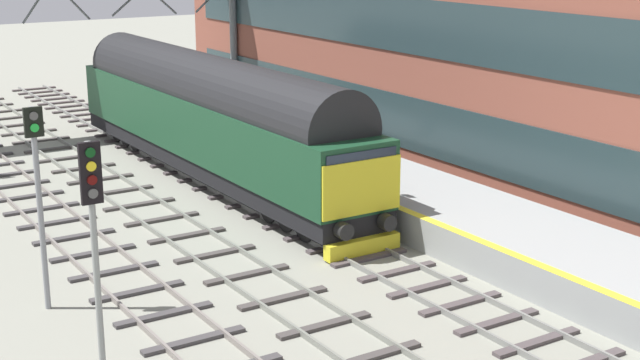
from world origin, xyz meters
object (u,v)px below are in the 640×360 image
Objects in this scene: diesel_locomotive at (210,114)px; signal_post_near at (94,226)px; platform_number_sign at (383,162)px; waiting_passenger at (320,122)px; signal_post_mid at (38,187)px.

diesel_locomotive is 3.99× the size of signal_post_near.
waiting_passenger is (1.91, 6.60, -0.11)m from platform_number_sign.
signal_post_mid reaches higher than platform_number_sign.
platform_number_sign is (2.05, -7.94, -0.39)m from diesel_locomotive.
signal_post_near is 11.84m from platform_number_sign.
signal_post_near is at bearing 139.25° from waiting_passenger.
platform_number_sign is (10.77, 0.83, -1.00)m from signal_post_mid.
platform_number_sign is at bearing 23.98° from signal_post_near.
signal_post_mid is (0.00, 3.96, -0.13)m from signal_post_near.
diesel_locomotive is at bearing 104.48° from platform_number_sign.
diesel_locomotive is 12.38m from signal_post_mid.
diesel_locomotive is 12.27× the size of platform_number_sign.
diesel_locomotive is 8.21m from platform_number_sign.
platform_number_sign is at bearing 4.38° from signal_post_mid.
signal_post_mid reaches higher than signal_post_near.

